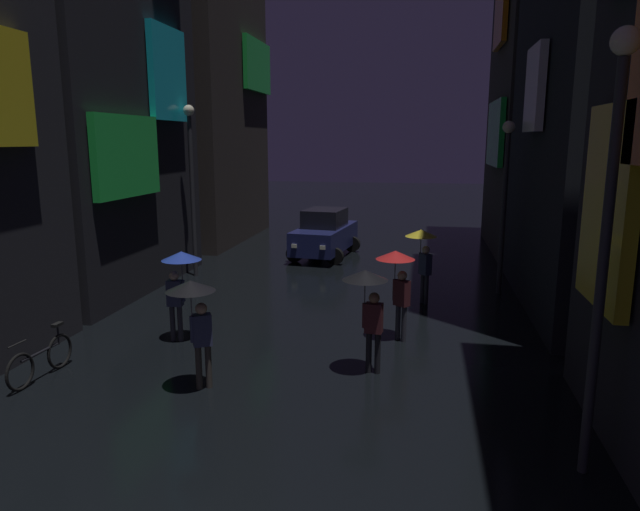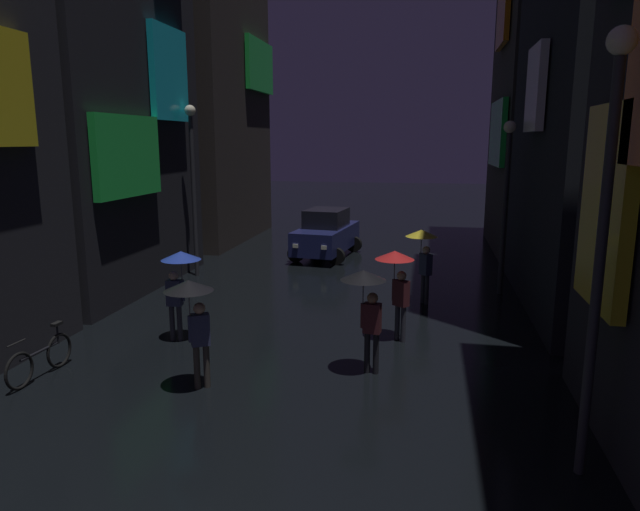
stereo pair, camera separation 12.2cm
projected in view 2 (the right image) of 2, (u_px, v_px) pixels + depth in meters
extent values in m
cube|color=black|center=(80.00, 23.00, 16.75)|extent=(4.00, 7.38, 15.94)
cube|color=#26E54C|center=(128.00, 156.00, 15.56)|extent=(0.20, 3.29, 2.21)
cube|color=#19D8F2|center=(169.00, 74.00, 17.80)|extent=(0.20, 2.31, 2.84)
cube|color=#26E54C|center=(260.00, 66.00, 27.03)|extent=(0.20, 3.84, 2.36)
cube|color=yellow|center=(606.00, 207.00, 8.38)|extent=(0.20, 2.05, 2.99)
cube|color=white|center=(536.00, 89.00, 14.53)|extent=(0.20, 1.83, 2.15)
cube|color=#33302D|center=(557.00, 30.00, 22.54)|extent=(4.00, 7.53, 17.76)
cube|color=#26E54C|center=(498.00, 133.00, 22.52)|extent=(0.20, 4.06, 2.52)
cube|color=orange|center=(503.00, 14.00, 22.11)|extent=(0.20, 2.82, 2.37)
cylinder|color=#38332D|center=(207.00, 366.00, 10.73)|extent=(0.12, 0.12, 0.85)
cylinder|color=#38332D|center=(197.00, 367.00, 10.67)|extent=(0.12, 0.12, 0.85)
cube|color=#333859|center=(200.00, 330.00, 10.55)|extent=(0.40, 0.36, 0.60)
sphere|color=tan|center=(199.00, 308.00, 10.47)|extent=(0.22, 0.22, 0.22)
cylinder|color=#333859|center=(190.00, 329.00, 10.44)|extent=(0.09, 0.09, 0.50)
cylinder|color=slate|center=(190.00, 311.00, 10.38)|extent=(0.02, 0.02, 0.77)
cone|color=black|center=(188.00, 286.00, 10.28)|extent=(0.90, 0.90, 0.20)
cylinder|color=#2D2D38|center=(403.00, 324.00, 13.15)|extent=(0.12, 0.12, 0.85)
cylinder|color=#2D2D38|center=(397.00, 322.00, 13.29)|extent=(0.12, 0.12, 0.85)
cube|color=#4C1E23|center=(401.00, 293.00, 13.07)|extent=(0.40, 0.38, 0.60)
sphere|color=tan|center=(402.00, 276.00, 12.99)|extent=(0.22, 0.22, 0.22)
cylinder|color=#4C1E23|center=(394.00, 290.00, 13.17)|extent=(0.09, 0.09, 0.50)
cylinder|color=slate|center=(394.00, 276.00, 13.10)|extent=(0.02, 0.02, 0.77)
cone|color=red|center=(395.00, 255.00, 13.00)|extent=(0.90, 0.90, 0.20)
cylinder|color=#2D2D38|center=(427.00, 290.00, 16.18)|extent=(0.12, 0.12, 0.85)
cylinder|color=#2D2D38|center=(423.00, 288.00, 16.34)|extent=(0.12, 0.12, 0.85)
cube|color=#333859|center=(426.00, 264.00, 16.12)|extent=(0.38, 0.40, 0.60)
sphere|color=beige|center=(426.00, 250.00, 16.04)|extent=(0.22, 0.22, 0.22)
cylinder|color=#333859|center=(421.00, 261.00, 16.24)|extent=(0.09, 0.09, 0.50)
cylinder|color=slate|center=(421.00, 250.00, 16.18)|extent=(0.02, 0.02, 0.77)
cone|color=yellow|center=(422.00, 233.00, 16.08)|extent=(0.90, 0.90, 0.20)
cylinder|color=black|center=(376.00, 353.00, 11.35)|extent=(0.12, 0.12, 0.85)
cylinder|color=black|center=(367.00, 352.00, 11.41)|extent=(0.12, 0.12, 0.85)
cube|color=#4C1E23|center=(372.00, 318.00, 11.24)|extent=(0.37, 0.26, 0.60)
sphere|color=#9E7051|center=(373.00, 298.00, 11.15)|extent=(0.22, 0.22, 0.22)
cylinder|color=#4C1E23|center=(363.00, 316.00, 11.23)|extent=(0.09, 0.09, 0.50)
cylinder|color=slate|center=(363.00, 299.00, 11.17)|extent=(0.02, 0.02, 0.77)
cone|color=black|center=(363.00, 275.00, 11.07)|extent=(0.90, 0.90, 0.20)
cylinder|color=#2D2D38|center=(172.00, 323.00, 13.25)|extent=(0.12, 0.12, 0.85)
cylinder|color=#2D2D38|center=(180.00, 323.00, 13.23)|extent=(0.12, 0.12, 0.85)
cube|color=#333859|center=(174.00, 293.00, 13.10)|extent=(0.35, 0.24, 0.60)
sphere|color=beige|center=(173.00, 276.00, 13.01)|extent=(0.22, 0.22, 0.22)
cylinder|color=#333859|center=(183.00, 290.00, 13.11)|extent=(0.09, 0.09, 0.50)
cylinder|color=slate|center=(182.00, 276.00, 13.05)|extent=(0.02, 0.02, 0.77)
cone|color=#263FB2|center=(181.00, 256.00, 12.95)|extent=(0.90, 0.90, 0.20)
torus|color=black|center=(19.00, 371.00, 10.65)|extent=(0.10, 0.72, 0.72)
torus|color=black|center=(59.00, 350.00, 11.69)|extent=(0.10, 0.72, 0.72)
cylinder|color=black|center=(39.00, 352.00, 11.13)|extent=(0.11, 1.00, 0.05)
cylinder|color=black|center=(58.00, 334.00, 11.62)|extent=(0.04, 0.04, 0.40)
cube|color=black|center=(57.00, 324.00, 11.58)|extent=(0.13, 0.25, 0.06)
cylinder|color=black|center=(16.00, 343.00, 10.54)|extent=(0.06, 0.45, 0.03)
cube|color=navy|center=(326.00, 238.00, 22.76)|extent=(2.19, 4.28, 0.90)
cube|color=black|center=(326.00, 218.00, 22.60)|extent=(1.66, 2.01, 0.70)
cylinder|color=black|center=(336.00, 256.00, 21.36)|extent=(0.66, 0.30, 0.64)
cylinder|color=black|center=(296.00, 254.00, 21.85)|extent=(0.66, 0.30, 0.64)
cylinder|color=black|center=(354.00, 244.00, 23.85)|extent=(0.66, 0.30, 0.64)
cylinder|color=black|center=(317.00, 242.00, 24.33)|extent=(0.66, 0.30, 0.64)
cube|color=white|center=(324.00, 248.00, 20.66)|extent=(0.21, 0.08, 0.14)
cube|color=white|center=(295.00, 246.00, 20.99)|extent=(0.21, 0.08, 0.14)
cylinder|color=#2D2D33|center=(598.00, 280.00, 7.47)|extent=(0.14, 0.14, 5.60)
sphere|color=#F9EFCC|center=(622.00, 40.00, 6.88)|extent=(0.36, 0.36, 0.36)
cylinder|color=#2D2D33|center=(194.00, 198.00, 19.17)|extent=(0.14, 0.14, 5.37)
sphere|color=#F9EFCC|center=(190.00, 110.00, 18.60)|extent=(0.36, 0.36, 0.36)
cylinder|color=#2D2D33|center=(504.00, 216.00, 16.93)|extent=(0.14, 0.14, 4.79)
sphere|color=#F9EFCC|center=(510.00, 127.00, 16.42)|extent=(0.36, 0.36, 0.36)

